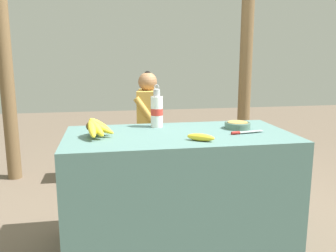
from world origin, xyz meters
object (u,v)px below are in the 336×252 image
(banana_bunch_ripe, at_px, (96,127))
(serving_bowl, at_px, (237,125))
(support_post_near, at_px, (3,41))
(seated_vendor, at_px, (144,118))
(loose_banana_front, at_px, (201,137))
(water_bottle, at_px, (157,111))
(support_post_far, at_px, (247,43))
(wooden_bench, at_px, (135,145))
(banana_bunch_green, at_px, (101,135))
(knife, at_px, (243,132))

(banana_bunch_ripe, distance_m, serving_bowl, 0.93)
(support_post_near, bearing_deg, seated_vendor, -7.68)
(loose_banana_front, relative_size, seated_vendor, 0.15)
(water_bottle, height_order, support_post_far, support_post_far)
(serving_bowl, height_order, seated_vendor, seated_vendor)
(water_bottle, distance_m, wooden_bench, 1.34)
(banana_bunch_ripe, relative_size, water_bottle, 0.96)
(support_post_far, bearing_deg, banana_bunch_ripe, -134.33)
(loose_banana_front, relative_size, banana_bunch_green, 0.64)
(water_bottle, relative_size, wooden_bench, 0.21)
(banana_bunch_ripe, relative_size, wooden_bench, 0.20)
(wooden_bench, bearing_deg, knife, -70.37)
(serving_bowl, xyz_separation_m, loose_banana_front, (-0.33, -0.30, -0.00))
(water_bottle, bearing_deg, serving_bowl, -15.78)
(seated_vendor, distance_m, support_post_far, 1.39)
(support_post_far, bearing_deg, support_post_near, 180.00)
(loose_banana_front, relative_size, knife, 0.72)
(knife, height_order, support_post_far, support_post_far)
(serving_bowl, height_order, knife, serving_bowl)
(water_bottle, relative_size, support_post_far, 0.10)
(banana_bunch_ripe, xyz_separation_m, knife, (0.90, -0.06, -0.05))
(knife, bearing_deg, support_post_near, 125.61)
(banana_bunch_ripe, bearing_deg, water_bottle, 31.55)
(banana_bunch_ripe, height_order, seated_vendor, seated_vendor)
(loose_banana_front, bearing_deg, support_post_near, 129.01)
(wooden_bench, height_order, banana_bunch_green, banana_bunch_green)
(loose_banana_front, height_order, banana_bunch_green, loose_banana_front)
(water_bottle, relative_size, knife, 1.30)
(water_bottle, relative_size, banana_bunch_green, 1.16)
(water_bottle, distance_m, knife, 0.59)
(water_bottle, relative_size, support_post_near, 0.10)
(banana_bunch_ripe, height_order, support_post_far, support_post_far)
(banana_bunch_green, bearing_deg, water_bottle, -72.00)
(serving_bowl, distance_m, wooden_bench, 1.56)
(knife, xyz_separation_m, support_post_near, (-1.79, 1.69, 0.61))
(loose_banana_front, relative_size, support_post_far, 0.06)
(support_post_near, xyz_separation_m, support_post_far, (2.48, 0.00, 0.00))
(serving_bowl, relative_size, water_bottle, 0.59)
(serving_bowl, xyz_separation_m, banana_bunch_green, (-0.92, 1.37, -0.34))
(loose_banana_front, distance_m, wooden_bench, 1.75)
(banana_bunch_ripe, xyz_separation_m, loose_banana_front, (0.59, -0.20, -0.04))
(water_bottle, xyz_separation_m, seated_vendor, (0.04, 1.20, -0.26))
(loose_banana_front, xyz_separation_m, support_post_near, (-1.48, 1.83, 0.60))
(banana_bunch_green, height_order, support_post_far, support_post_far)
(banana_bunch_ripe, xyz_separation_m, banana_bunch_green, (0.00, 1.47, -0.37))
(wooden_bench, distance_m, support_post_near, 1.63)
(serving_bowl, bearing_deg, banana_bunch_ripe, -173.92)
(banana_bunch_green, bearing_deg, banana_bunch_ripe, -90.11)
(loose_banana_front, xyz_separation_m, banana_bunch_green, (-0.59, 1.67, -0.33))
(serving_bowl, xyz_separation_m, seated_vendor, (-0.48, 1.35, -0.17))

